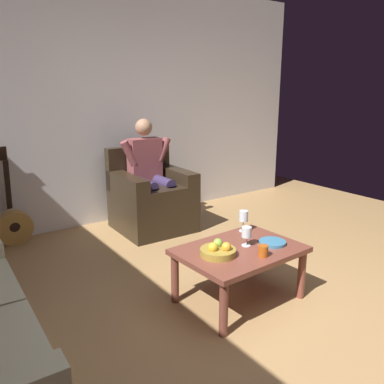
{
  "coord_description": "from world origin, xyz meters",
  "views": [
    {
      "loc": [
        1.92,
        1.47,
        1.6
      ],
      "look_at": [
        -0.16,
        -1.48,
        0.64
      ],
      "focal_mm": 37.26,
      "sensor_mm": 36.0,
      "label": 1
    }
  ],
  "objects_px": {
    "wine_glass_far": "(243,217)",
    "fruit_bowl": "(218,251)",
    "decorative_dish": "(272,242)",
    "guitar": "(13,224)",
    "person_seated": "(150,171)",
    "candle_jar": "(263,251)",
    "armchair": "(151,200)",
    "coffee_table": "(240,256)",
    "wine_glass_near": "(247,233)"
  },
  "relations": [
    {
      "from": "wine_glass_far",
      "to": "fruit_bowl",
      "type": "distance_m",
      "value": 0.56
    },
    {
      "from": "fruit_bowl",
      "to": "decorative_dish",
      "type": "bearing_deg",
      "value": 171.09
    },
    {
      "from": "guitar",
      "to": "fruit_bowl",
      "type": "height_order",
      "value": "guitar"
    },
    {
      "from": "wine_glass_far",
      "to": "fruit_bowl",
      "type": "height_order",
      "value": "wine_glass_far"
    },
    {
      "from": "person_seated",
      "to": "candle_jar",
      "type": "distance_m",
      "value": 2.04
    },
    {
      "from": "guitar",
      "to": "wine_glass_far",
      "type": "height_order",
      "value": "guitar"
    },
    {
      "from": "decorative_dish",
      "to": "wine_glass_far",
      "type": "bearing_deg",
      "value": -90.75
    },
    {
      "from": "armchair",
      "to": "guitar",
      "type": "relative_size",
      "value": 0.9
    },
    {
      "from": "armchair",
      "to": "coffee_table",
      "type": "height_order",
      "value": "armchair"
    },
    {
      "from": "person_seated",
      "to": "wine_glass_far",
      "type": "height_order",
      "value": "person_seated"
    },
    {
      "from": "person_seated",
      "to": "guitar",
      "type": "xyz_separation_m",
      "value": [
        1.42,
        -0.37,
        -0.45
      ]
    },
    {
      "from": "fruit_bowl",
      "to": "wine_glass_far",
      "type": "bearing_deg",
      "value": -151.11
    },
    {
      "from": "coffee_table",
      "to": "guitar",
      "type": "height_order",
      "value": "guitar"
    },
    {
      "from": "guitar",
      "to": "fruit_bowl",
      "type": "distance_m",
      "value": 2.4
    },
    {
      "from": "person_seated",
      "to": "wine_glass_far",
      "type": "distance_m",
      "value": 1.56
    },
    {
      "from": "guitar",
      "to": "wine_glass_near",
      "type": "distance_m",
      "value": 2.52
    },
    {
      "from": "guitar",
      "to": "fruit_bowl",
      "type": "bearing_deg",
      "value": 113.53
    },
    {
      "from": "fruit_bowl",
      "to": "decorative_dish",
      "type": "distance_m",
      "value": 0.48
    },
    {
      "from": "wine_glass_far",
      "to": "fruit_bowl",
      "type": "bearing_deg",
      "value": 28.89
    },
    {
      "from": "armchair",
      "to": "candle_jar",
      "type": "height_order",
      "value": "armchair"
    },
    {
      "from": "guitar",
      "to": "person_seated",
      "type": "bearing_deg",
      "value": 165.57
    },
    {
      "from": "armchair",
      "to": "wine_glass_near",
      "type": "height_order",
      "value": "armchair"
    },
    {
      "from": "person_seated",
      "to": "guitar",
      "type": "relative_size",
      "value": 1.22
    },
    {
      "from": "wine_glass_far",
      "to": "decorative_dish",
      "type": "relative_size",
      "value": 0.86
    },
    {
      "from": "person_seated",
      "to": "wine_glass_far",
      "type": "bearing_deg",
      "value": 91.52
    },
    {
      "from": "wine_glass_near",
      "to": "wine_glass_far",
      "type": "height_order",
      "value": "wine_glass_far"
    },
    {
      "from": "armchair",
      "to": "decorative_dish",
      "type": "xyz_separation_m",
      "value": [
        -0.01,
        1.89,
        0.1
      ]
    },
    {
      "from": "coffee_table",
      "to": "decorative_dish",
      "type": "height_order",
      "value": "decorative_dish"
    },
    {
      "from": "coffee_table",
      "to": "wine_glass_far",
      "type": "xyz_separation_m",
      "value": [
        -0.26,
        -0.26,
        0.18
      ]
    },
    {
      "from": "person_seated",
      "to": "decorative_dish",
      "type": "relative_size",
      "value": 6.06
    },
    {
      "from": "armchair",
      "to": "fruit_bowl",
      "type": "xyz_separation_m",
      "value": [
        0.47,
        1.81,
        0.12
      ]
    },
    {
      "from": "fruit_bowl",
      "to": "candle_jar",
      "type": "height_order",
      "value": "fruit_bowl"
    },
    {
      "from": "guitar",
      "to": "wine_glass_near",
      "type": "bearing_deg",
      "value": 119.66
    },
    {
      "from": "fruit_bowl",
      "to": "candle_jar",
      "type": "xyz_separation_m",
      "value": [
        -0.25,
        0.2,
        0.01
      ]
    },
    {
      "from": "coffee_table",
      "to": "fruit_bowl",
      "type": "distance_m",
      "value": 0.24
    },
    {
      "from": "armchair",
      "to": "candle_jar",
      "type": "relative_size",
      "value": 11.39
    },
    {
      "from": "fruit_bowl",
      "to": "decorative_dish",
      "type": "height_order",
      "value": "fruit_bowl"
    },
    {
      "from": "wine_glass_near",
      "to": "candle_jar",
      "type": "distance_m",
      "value": 0.22
    },
    {
      "from": "coffee_table",
      "to": "fruit_bowl",
      "type": "xyz_separation_m",
      "value": [
        0.22,
        0.01,
        0.1
      ]
    },
    {
      "from": "fruit_bowl",
      "to": "coffee_table",
      "type": "bearing_deg",
      "value": -177.78
    },
    {
      "from": "wine_glass_near",
      "to": "wine_glass_far",
      "type": "distance_m",
      "value": 0.32
    },
    {
      "from": "wine_glass_near",
      "to": "decorative_dish",
      "type": "relative_size",
      "value": 0.73
    },
    {
      "from": "wine_glass_far",
      "to": "candle_jar",
      "type": "relative_size",
      "value": 2.19
    },
    {
      "from": "wine_glass_near",
      "to": "decorative_dish",
      "type": "distance_m",
      "value": 0.23
    },
    {
      "from": "armchair",
      "to": "wine_glass_near",
      "type": "bearing_deg",
      "value": 85.27
    },
    {
      "from": "armchair",
      "to": "wine_glass_far",
      "type": "xyz_separation_m",
      "value": [
        -0.01,
        1.55,
        0.21
      ]
    },
    {
      "from": "person_seated",
      "to": "wine_glass_far",
      "type": "xyz_separation_m",
      "value": [
        -0.01,
        1.56,
        -0.13
      ]
    },
    {
      "from": "person_seated",
      "to": "fruit_bowl",
      "type": "bearing_deg",
      "value": 76.68
    },
    {
      "from": "person_seated",
      "to": "candle_jar",
      "type": "bearing_deg",
      "value": 84.97
    },
    {
      "from": "wine_glass_near",
      "to": "fruit_bowl",
      "type": "distance_m",
      "value": 0.29
    }
  ]
}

